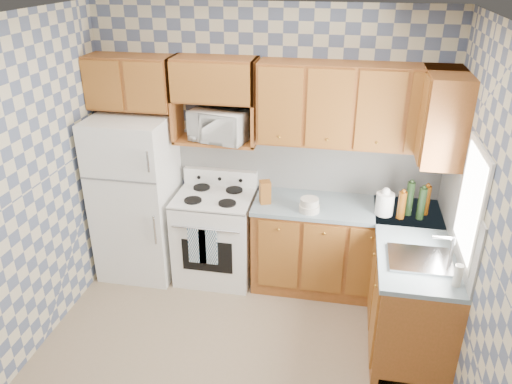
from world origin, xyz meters
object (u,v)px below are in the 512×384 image
(microwave, at_px, (220,125))
(electric_kettle, at_px, (385,204))
(refrigerator, at_px, (137,197))
(stove_body, at_px, (216,237))

(microwave, height_order, electric_kettle, microwave)
(refrigerator, distance_m, stove_body, 0.89)
(stove_body, xyz_separation_m, microwave, (0.04, 0.15, 1.15))
(refrigerator, height_order, stove_body, refrigerator)
(refrigerator, xyz_separation_m, microwave, (0.85, 0.18, 0.76))
(stove_body, distance_m, electric_kettle, 1.72)
(stove_body, bearing_deg, electric_kettle, -3.04)
(refrigerator, bearing_deg, electric_kettle, -1.44)
(stove_body, bearing_deg, refrigerator, -178.22)
(stove_body, height_order, microwave, microwave)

